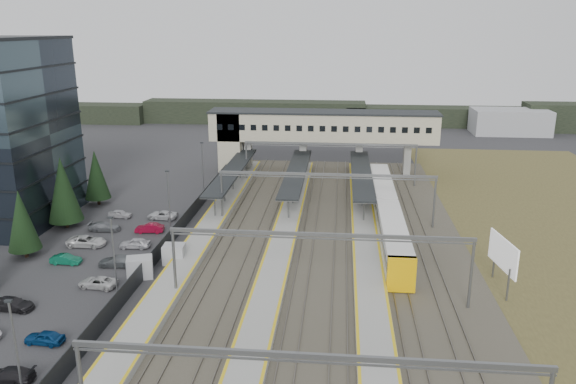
# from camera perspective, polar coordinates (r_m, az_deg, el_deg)

# --- Properties ---
(ground) EXTENTS (220.00, 220.00, 0.00)m
(ground) POSITION_cam_1_polar(r_m,az_deg,el_deg) (63.68, -7.50, -7.28)
(ground) COLOR #2B2B2D
(ground) RESTS_ON ground
(conifer_row) EXTENTS (4.42, 49.82, 9.50)m
(conifer_row) POSITION_cam_1_polar(r_m,az_deg,el_deg) (67.05, -27.12, -3.36)
(conifer_row) COLOR black
(conifer_row) RESTS_ON ground
(car_park) EXTENTS (10.71, 44.82, 1.28)m
(car_park) POSITION_cam_1_polar(r_m,az_deg,el_deg) (62.34, -21.00, -8.25)
(car_park) COLOR #A4A4A8
(car_park) RESTS_ON ground
(lampposts) EXTENTS (0.50, 53.25, 8.07)m
(lampposts) POSITION_cam_1_polar(r_m,az_deg,el_deg) (65.42, -14.25, -2.93)
(lampposts) COLOR slate
(lampposts) RESTS_ON ground
(fence) EXTENTS (0.08, 90.00, 2.00)m
(fence) POSITION_cam_1_polar(r_m,az_deg,el_deg) (69.41, -11.87, -4.57)
(fence) COLOR #26282B
(fence) RESTS_ON ground
(relay_cabin_near) EXTENTS (3.11, 2.66, 2.20)m
(relay_cabin_near) POSITION_cam_1_polar(r_m,az_deg,el_deg) (61.68, -14.83, -7.42)
(relay_cabin_near) COLOR #9B9DA0
(relay_cabin_near) RESTS_ON ground
(relay_cabin_far) EXTENTS (2.46, 2.10, 2.16)m
(relay_cabin_far) POSITION_cam_1_polar(r_m,az_deg,el_deg) (64.33, -11.48, -6.19)
(relay_cabin_far) COLOR #9B9DA0
(relay_cabin_far) RESTS_ON ground
(rail_corridor) EXTENTS (34.00, 90.00, 0.92)m
(rail_corridor) POSITION_cam_1_polar(r_m,az_deg,el_deg) (66.82, 1.32, -5.70)
(rail_corridor) COLOR #3A362C
(rail_corridor) RESTS_ON ground
(canopies) EXTENTS (23.10, 30.00, 3.28)m
(canopies) POSITION_cam_1_polar(r_m,az_deg,el_deg) (86.72, 0.86, 2.06)
(canopies) COLOR black
(canopies) RESTS_ON ground
(footbridge) EXTENTS (40.40, 6.40, 11.20)m
(footbridge) POSITION_cam_1_polar(r_m,az_deg,el_deg) (100.45, 1.97, 6.39)
(footbridge) COLOR #AAA287
(footbridge) RESTS_ON ground
(gantries) EXTENTS (28.40, 62.28, 7.17)m
(gantries) POSITION_cam_1_polar(r_m,az_deg,el_deg) (62.85, 3.64, -1.64)
(gantries) COLOR slate
(gantries) RESTS_ON ground
(train) EXTENTS (2.83, 39.37, 3.57)m
(train) POSITION_cam_1_polar(r_m,az_deg,el_deg) (74.64, 10.03, -2.12)
(train) COLOR silver
(train) RESTS_ON ground
(billboard) EXTENTS (1.15, 6.26, 5.42)m
(billboard) POSITION_cam_1_polar(r_m,az_deg,el_deg) (60.03, 20.99, -6.02)
(billboard) COLOR slate
(billboard) RESTS_ON ground
(treeline_far) EXTENTS (170.00, 19.00, 7.00)m
(treeline_far) POSITION_cam_1_polar(r_m,az_deg,el_deg) (151.03, 9.32, 7.67)
(treeline_far) COLOR black
(treeline_far) RESTS_ON ground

